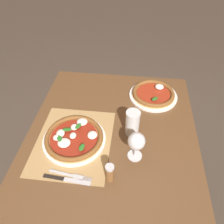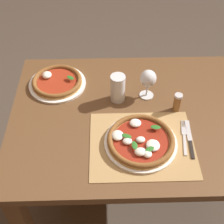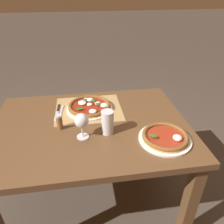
{
  "view_description": "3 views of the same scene",
  "coord_description": "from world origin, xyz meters",
  "px_view_note": "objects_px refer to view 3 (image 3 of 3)",
  "views": [
    {
      "loc": [
        0.66,
        0.09,
        1.62
      ],
      "look_at": [
        -0.19,
        -0.01,
        0.78
      ],
      "focal_mm": 35.0,
      "sensor_mm": 36.0,
      "label": 1
    },
    {
      "loc": [
        -0.15,
        -1.02,
        1.82
      ],
      "look_at": [
        -0.13,
        -0.07,
        0.83
      ],
      "focal_mm": 50.0,
      "sensor_mm": 36.0,
      "label": 2
    },
    {
      "loc": [
        0.04,
        1.13,
        1.52
      ],
      "look_at": [
        -0.14,
        -0.02,
        0.81
      ],
      "focal_mm": 35.0,
      "sensor_mm": 36.0,
      "label": 3
    }
  ],
  "objects_px": {
    "knife": "(57,112)",
    "pepper_shaker": "(59,122)",
    "pizza_near": "(90,106)",
    "pint_glass": "(108,123)",
    "pizza_far": "(165,137)",
    "wine_glass": "(82,122)",
    "fork": "(61,113)"
  },
  "relations": [
    {
      "from": "pint_glass",
      "to": "pepper_shaker",
      "type": "distance_m",
      "value": 0.29
    },
    {
      "from": "wine_glass",
      "to": "pint_glass",
      "type": "xyz_separation_m",
      "value": [
        -0.15,
        -0.02,
        -0.04
      ]
    },
    {
      "from": "fork",
      "to": "pint_glass",
      "type": "bearing_deg",
      "value": 138.21
    },
    {
      "from": "fork",
      "to": "pepper_shaker",
      "type": "xyz_separation_m",
      "value": [
        -0.01,
        0.17,
        0.04
      ]
    },
    {
      "from": "pizza_near",
      "to": "pint_glass",
      "type": "relative_size",
      "value": 2.19
    },
    {
      "from": "pepper_shaker",
      "to": "fork",
      "type": "bearing_deg",
      "value": -87.64
    },
    {
      "from": "pepper_shaker",
      "to": "pizza_far",
      "type": "bearing_deg",
      "value": 161.28
    },
    {
      "from": "pizza_near",
      "to": "pint_glass",
      "type": "bearing_deg",
      "value": 107.09
    },
    {
      "from": "fork",
      "to": "pepper_shaker",
      "type": "height_order",
      "value": "pepper_shaker"
    },
    {
      "from": "pizza_far",
      "to": "pint_glass",
      "type": "relative_size",
      "value": 2.04
    },
    {
      "from": "knife",
      "to": "wine_glass",
      "type": "bearing_deg",
      "value": 119.21
    },
    {
      "from": "pint_glass",
      "to": "knife",
      "type": "height_order",
      "value": "pint_glass"
    },
    {
      "from": "fork",
      "to": "pizza_near",
      "type": "bearing_deg",
      "value": -171.18
    },
    {
      "from": "fork",
      "to": "knife",
      "type": "xyz_separation_m",
      "value": [
        0.02,
        -0.01,
        0.0
      ]
    },
    {
      "from": "pizza_far",
      "to": "fork",
      "type": "relative_size",
      "value": 1.47
    },
    {
      "from": "pizza_far",
      "to": "knife",
      "type": "height_order",
      "value": "pizza_far"
    },
    {
      "from": "wine_glass",
      "to": "knife",
      "type": "xyz_separation_m",
      "value": [
        0.16,
        -0.29,
        -0.1
      ]
    },
    {
      "from": "pizza_near",
      "to": "pizza_far",
      "type": "distance_m",
      "value": 0.57
    },
    {
      "from": "pizza_near",
      "to": "pepper_shaker",
      "type": "relative_size",
      "value": 3.27
    },
    {
      "from": "pizza_far",
      "to": "pepper_shaker",
      "type": "height_order",
      "value": "pepper_shaker"
    },
    {
      "from": "pizza_near",
      "to": "fork",
      "type": "relative_size",
      "value": 1.58
    },
    {
      "from": "pizza_far",
      "to": "fork",
      "type": "height_order",
      "value": "pizza_far"
    },
    {
      "from": "knife",
      "to": "pepper_shaker",
      "type": "bearing_deg",
      "value": 98.99
    },
    {
      "from": "pizza_far",
      "to": "wine_glass",
      "type": "xyz_separation_m",
      "value": [
        0.46,
        -0.1,
        0.09
      ]
    },
    {
      "from": "wine_glass",
      "to": "pepper_shaker",
      "type": "relative_size",
      "value": 1.6
    },
    {
      "from": "pizza_near",
      "to": "fork",
      "type": "distance_m",
      "value": 0.2
    },
    {
      "from": "pizza_far",
      "to": "pepper_shaker",
      "type": "relative_size",
      "value": 3.05
    },
    {
      "from": "pizza_far",
      "to": "knife",
      "type": "bearing_deg",
      "value": -31.9
    },
    {
      "from": "wine_glass",
      "to": "pepper_shaker",
      "type": "xyz_separation_m",
      "value": [
        0.13,
        -0.1,
        -0.06
      ]
    },
    {
      "from": "knife",
      "to": "pepper_shaker",
      "type": "relative_size",
      "value": 2.22
    },
    {
      "from": "pizza_far",
      "to": "knife",
      "type": "relative_size",
      "value": 1.37
    },
    {
      "from": "fork",
      "to": "wine_glass",
      "type": "bearing_deg",
      "value": 116.64
    }
  ]
}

